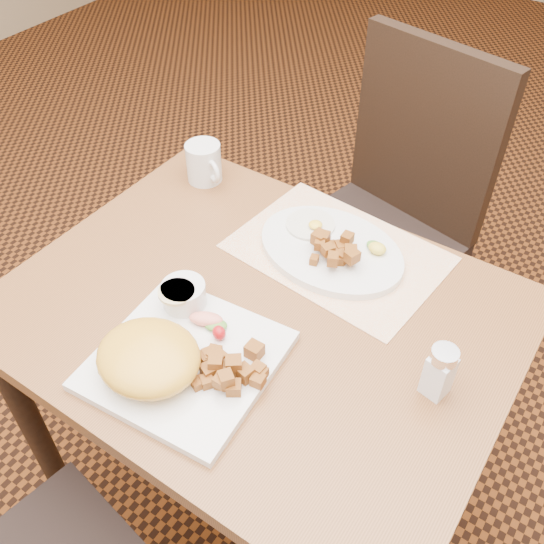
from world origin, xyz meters
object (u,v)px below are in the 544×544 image
Objects in this scene: chair_far at (389,209)px; plate_square at (186,360)px; salt_shaker at (440,371)px; table at (259,346)px; coffee_mug at (204,163)px; plate_oval at (331,250)px.

chair_far is 3.46× the size of plate_square.
plate_square is 0.41m from salt_shaker.
chair_far is 9.70× the size of salt_shaker.
table is 0.37m from salt_shaker.
plate_square is at bearing -54.99° from coffee_mug.
plate_oval is at bearing 80.30° from plate_square.
table is 9.00× the size of salt_shaker.
table is 3.21× the size of plate_square.
plate_oval is at bearing 147.61° from salt_shaker.
chair_far reaches higher than salt_shaker.
table is at bearing -178.17° from salt_shaker.
plate_oval is 3.05× the size of salt_shaker.
plate_oval is (0.06, 0.37, 0.00)m from plate_square.
salt_shaker reaches higher than plate_square.
coffee_mug is (-0.30, -0.39, 0.25)m from chair_far.
chair_far reaches higher than table.
coffee_mug is at bearing 159.35° from salt_shaker.
table is at bearing -38.55° from coffee_mug.
salt_shaker reaches higher than coffee_mug.
coffee_mug is at bearing 125.01° from plate_square.
salt_shaker reaches higher than table.
plate_square is at bearing -98.98° from table.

